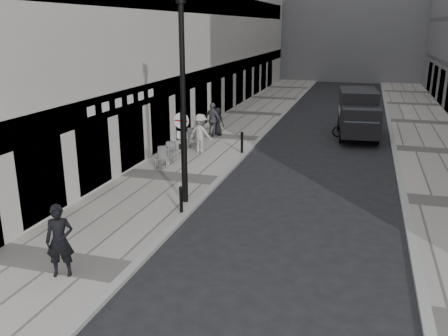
# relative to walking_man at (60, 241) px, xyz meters

# --- Properties ---
(sidewalk) EXTENTS (4.00, 60.00, 0.12)m
(sidewalk) POSITION_rel_walking_man_xyz_m (-0.56, 15.86, -0.98)
(sidewalk) COLOR #A19A91
(sidewalk) RESTS_ON ground
(far_sidewalk) EXTENTS (4.00, 60.00, 0.12)m
(far_sidewalk) POSITION_rel_walking_man_xyz_m (10.44, 15.86, -0.98)
(far_sidewalk) COLOR #A19A91
(far_sidewalk) RESTS_ON ground
(walking_man) EXTENTS (0.79, 0.67, 1.84)m
(walking_man) POSITION_rel_walking_man_xyz_m (0.00, 0.00, 0.00)
(walking_man) COLOR black
(walking_man) RESTS_ON sidewalk
(sign_post) EXTENTS (0.55, 0.12, 3.21)m
(sign_post) POSITION_rel_walking_man_xyz_m (0.94, 5.76, 1.14)
(sign_post) COLOR black
(sign_post) RESTS_ON sidewalk
(lamppost) EXTENTS (0.31, 0.31, 6.97)m
(lamppost) POSITION_rel_walking_man_xyz_m (1.06, 5.65, 2.95)
(lamppost) COLOR black
(lamppost) RESTS_ON sidewalk
(bollard_near) EXTENTS (0.11, 0.11, 0.83)m
(bollard_near) POSITION_rel_walking_man_xyz_m (1.29, 4.68, -0.50)
(bollard_near) COLOR black
(bollard_near) RESTS_ON sidewalk
(bollard_far) EXTENTS (0.13, 0.13, 0.97)m
(bollard_far) POSITION_rel_walking_man_xyz_m (1.29, 12.68, -0.44)
(bollard_far) COLOR black
(bollard_far) RESTS_ON sidewalk
(panel_van) EXTENTS (2.46, 5.56, 2.55)m
(panel_van) POSITION_rel_walking_man_xyz_m (6.51, 18.58, 0.39)
(panel_van) COLOR black
(panel_van) RESTS_ON ground
(cyclist) EXTENTS (1.93, 1.23, 1.96)m
(cyclist) POSITION_rel_walking_man_xyz_m (6.05, 18.29, -0.27)
(cyclist) COLOR black
(cyclist) RESTS_ON ground
(pedestrian_a) EXTENTS (1.20, 0.85, 1.88)m
(pedestrian_a) POSITION_rel_walking_man_xyz_m (-1.13, 15.60, 0.02)
(pedestrian_a) COLOR #535257
(pedestrian_a) RESTS_ON sidewalk
(pedestrian_b) EXTENTS (1.34, 0.96, 1.88)m
(pedestrian_b) POSITION_rel_walking_man_xyz_m (-0.65, 12.18, 0.02)
(pedestrian_b) COLOR #B0A8A2
(pedestrian_b) RESTS_ON sidewalk
(pedestrian_c) EXTENTS (0.86, 0.67, 1.56)m
(pedestrian_c) POSITION_rel_walking_man_xyz_m (-1.00, 16.04, -0.14)
(pedestrian_c) COLOR black
(pedestrian_c) RESTS_ON sidewalk
(cafe_table_near) EXTENTS (0.73, 1.66, 0.94)m
(cafe_table_near) POSITION_rel_walking_man_xyz_m (-1.36, 9.66, -0.44)
(cafe_table_near) COLOR silver
(cafe_table_near) RESTS_ON sidewalk
(cafe_table_mid) EXTENTS (0.72, 1.64, 0.93)m
(cafe_table_mid) POSITION_rel_walking_man_xyz_m (-1.36, 9.84, -0.45)
(cafe_table_mid) COLOR silver
(cafe_table_mid) RESTS_ON sidewalk
(cafe_table_far) EXTENTS (0.79, 1.78, 1.01)m
(cafe_table_far) POSITION_rel_walking_man_xyz_m (-1.36, 13.36, -0.41)
(cafe_table_far) COLOR #A6A6A8
(cafe_table_far) RESTS_ON sidewalk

